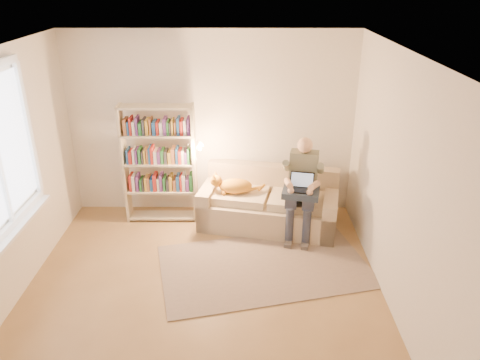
{
  "coord_description": "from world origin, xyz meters",
  "views": [
    {
      "loc": [
        0.44,
        -4.05,
        3.27
      ],
      "look_at": [
        0.41,
        1.0,
        1.01
      ],
      "focal_mm": 35.0,
      "sensor_mm": 36.0,
      "label": 1
    }
  ],
  "objects_px": {
    "laptop": "(298,185)",
    "bookshelf": "(159,158)",
    "sofa": "(269,206)",
    "person": "(302,183)",
    "cat": "(235,185)"
  },
  "relations": [
    {
      "from": "laptop",
      "to": "bookshelf",
      "type": "relative_size",
      "value": 0.21
    },
    {
      "from": "laptop",
      "to": "bookshelf",
      "type": "height_order",
      "value": "bookshelf"
    },
    {
      "from": "bookshelf",
      "to": "sofa",
      "type": "bearing_deg",
      "value": -6.31
    },
    {
      "from": "person",
      "to": "bookshelf",
      "type": "distance_m",
      "value": 1.97
    },
    {
      "from": "laptop",
      "to": "sofa",
      "type": "bearing_deg",
      "value": 147.89
    },
    {
      "from": "cat",
      "to": "bookshelf",
      "type": "xyz_separation_m",
      "value": [
        -1.04,
        0.18,
        0.32
      ]
    },
    {
      "from": "cat",
      "to": "laptop",
      "type": "xyz_separation_m",
      "value": [
        0.82,
        -0.32,
        0.16
      ]
    },
    {
      "from": "sofa",
      "to": "bookshelf",
      "type": "xyz_separation_m",
      "value": [
        -1.51,
        0.16,
        0.64
      ]
    },
    {
      "from": "sofa",
      "to": "person",
      "type": "bearing_deg",
      "value": -17.88
    },
    {
      "from": "sofa",
      "to": "cat",
      "type": "distance_m",
      "value": 0.57
    },
    {
      "from": "sofa",
      "to": "laptop",
      "type": "distance_m",
      "value": 0.68
    },
    {
      "from": "sofa",
      "to": "laptop",
      "type": "height_order",
      "value": "laptop"
    },
    {
      "from": "sofa",
      "to": "person",
      "type": "relative_size",
      "value": 1.49
    },
    {
      "from": "sofa",
      "to": "laptop",
      "type": "bearing_deg",
      "value": -32.11
    },
    {
      "from": "cat",
      "to": "laptop",
      "type": "relative_size",
      "value": 1.99
    }
  ]
}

